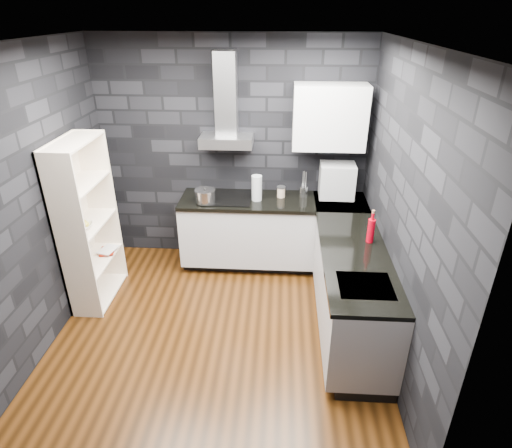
# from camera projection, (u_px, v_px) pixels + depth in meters

# --- Properties ---
(ground) EXTENTS (3.20, 3.20, 0.00)m
(ground) POSITION_uv_depth(u_px,v_px,m) (219.00, 331.00, 4.33)
(ground) COLOR #3F210B
(ceiling) EXTENTS (3.20, 3.20, 0.00)m
(ceiling) POSITION_uv_depth(u_px,v_px,m) (204.00, 42.00, 3.10)
(ceiling) COLOR white
(wall_back) EXTENTS (3.20, 0.05, 2.70)m
(wall_back) POSITION_uv_depth(u_px,v_px,m) (233.00, 153.00, 5.16)
(wall_back) COLOR black
(wall_back) RESTS_ON ground
(wall_front) EXTENTS (3.20, 0.05, 2.70)m
(wall_front) POSITION_uv_depth(u_px,v_px,m) (166.00, 340.00, 2.27)
(wall_front) COLOR black
(wall_front) RESTS_ON ground
(wall_left) EXTENTS (0.05, 3.20, 2.70)m
(wall_left) POSITION_uv_depth(u_px,v_px,m) (32.00, 206.00, 3.81)
(wall_left) COLOR black
(wall_left) RESTS_ON ground
(wall_right) EXTENTS (0.05, 3.20, 2.70)m
(wall_right) POSITION_uv_depth(u_px,v_px,m) (402.00, 215.00, 3.63)
(wall_right) COLOR black
(wall_right) RESTS_ON ground
(toekick_back) EXTENTS (2.18, 0.50, 0.10)m
(toekick_back) POSITION_uv_depth(u_px,v_px,m) (272.00, 259.00, 5.47)
(toekick_back) COLOR black
(toekick_back) RESTS_ON ground
(toekick_right) EXTENTS (0.50, 1.78, 0.10)m
(toekick_right) POSITION_uv_depth(u_px,v_px,m) (351.00, 326.00, 4.32)
(toekick_right) COLOR black
(toekick_right) RESTS_ON ground
(counter_back_cab) EXTENTS (2.20, 0.60, 0.76)m
(counter_back_cab) POSITION_uv_depth(u_px,v_px,m) (273.00, 231.00, 5.24)
(counter_back_cab) COLOR #B5B5B9
(counter_back_cab) RESTS_ON ground
(counter_right_cab) EXTENTS (0.60, 1.80, 0.76)m
(counter_right_cab) POSITION_uv_depth(u_px,v_px,m) (352.00, 291.00, 4.13)
(counter_right_cab) COLOR #B5B5B9
(counter_right_cab) RESTS_ON ground
(counter_back_top) EXTENTS (2.20, 0.62, 0.04)m
(counter_back_top) POSITION_uv_depth(u_px,v_px,m) (273.00, 201.00, 5.05)
(counter_back_top) COLOR black
(counter_back_top) RESTS_ON counter_back_cab
(counter_right_top) EXTENTS (0.62, 1.80, 0.04)m
(counter_right_top) POSITION_uv_depth(u_px,v_px,m) (355.00, 256.00, 3.95)
(counter_right_top) COLOR black
(counter_right_top) RESTS_ON counter_right_cab
(counter_corner_top) EXTENTS (0.62, 0.62, 0.04)m
(counter_corner_top) POSITION_uv_depth(u_px,v_px,m) (341.00, 203.00, 5.01)
(counter_corner_top) COLOR black
(counter_corner_top) RESTS_ON counter_right_cab
(hood_body) EXTENTS (0.60, 0.34, 0.12)m
(hood_body) POSITION_uv_depth(u_px,v_px,m) (227.00, 141.00, 4.90)
(hood_body) COLOR #A2A3A7
(hood_body) RESTS_ON wall_back
(hood_chimney) EXTENTS (0.24, 0.20, 0.90)m
(hood_chimney) POSITION_uv_depth(u_px,v_px,m) (226.00, 94.00, 4.73)
(hood_chimney) COLOR #A2A3A7
(hood_chimney) RESTS_ON hood_body
(upper_cabinet) EXTENTS (0.80, 0.35, 0.70)m
(upper_cabinet) POSITION_uv_depth(u_px,v_px,m) (330.00, 117.00, 4.70)
(upper_cabinet) COLOR silver
(upper_cabinet) RESTS_ON wall_back
(cooktop) EXTENTS (0.58, 0.50, 0.01)m
(cooktop) POSITION_uv_depth(u_px,v_px,m) (227.00, 198.00, 5.08)
(cooktop) COLOR black
(cooktop) RESTS_ON counter_back_top
(sink_rim) EXTENTS (0.44, 0.40, 0.01)m
(sink_rim) POSITION_uv_depth(u_px,v_px,m) (365.00, 286.00, 3.50)
(sink_rim) COLOR #A2A3A7
(sink_rim) RESTS_ON counter_right_top
(pot) EXTENTS (0.28, 0.28, 0.14)m
(pot) POSITION_uv_depth(u_px,v_px,m) (205.00, 196.00, 4.93)
(pot) COLOR #BABABF
(pot) RESTS_ON cooktop
(glass_vase) EXTENTS (0.15, 0.15, 0.30)m
(glass_vase) POSITION_uv_depth(u_px,v_px,m) (257.00, 188.00, 4.97)
(glass_vase) COLOR #B3BDC1
(glass_vase) RESTS_ON counter_back_top
(storage_jar) EXTENTS (0.11, 0.11, 0.12)m
(storage_jar) POSITION_uv_depth(u_px,v_px,m) (281.00, 192.00, 5.09)
(storage_jar) COLOR tan
(storage_jar) RESTS_ON counter_back_top
(utensil_crock) EXTENTS (0.12, 0.12, 0.13)m
(utensil_crock) POSITION_uv_depth(u_px,v_px,m) (303.00, 192.00, 5.10)
(utensil_crock) COLOR #BABABF
(utensil_crock) RESTS_ON counter_back_top
(appliance_garage) EXTENTS (0.40, 0.32, 0.40)m
(appliance_garage) POSITION_uv_depth(u_px,v_px,m) (337.00, 181.00, 4.98)
(appliance_garage) COLOR #A6A9AD
(appliance_garage) RESTS_ON counter_back_top
(red_bottle) EXTENTS (0.08, 0.08, 0.24)m
(red_bottle) POSITION_uv_depth(u_px,v_px,m) (371.00, 231.00, 4.09)
(red_bottle) COLOR #A20010
(red_bottle) RESTS_ON counter_right_top
(bookshelf) EXTENTS (0.39, 0.82, 1.80)m
(bookshelf) POSITION_uv_depth(u_px,v_px,m) (88.00, 224.00, 4.47)
(bookshelf) COLOR #F3E0C8
(bookshelf) RESTS_ON ground
(fruit_bowl) EXTENTS (0.23, 0.23, 0.05)m
(fruit_bowl) POSITION_uv_depth(u_px,v_px,m) (83.00, 226.00, 4.36)
(fruit_bowl) COLOR silver
(fruit_bowl) RESTS_ON bookshelf
(book_red) EXTENTS (0.16, 0.05, 0.21)m
(book_red) POSITION_uv_depth(u_px,v_px,m) (99.00, 244.00, 4.76)
(book_red) COLOR maroon
(book_red) RESTS_ON bookshelf
(book_second) EXTENTS (0.16, 0.05, 0.22)m
(book_second) POSITION_uv_depth(u_px,v_px,m) (100.00, 241.00, 4.78)
(book_second) COLOR #B2B2B2
(book_second) RESTS_ON bookshelf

